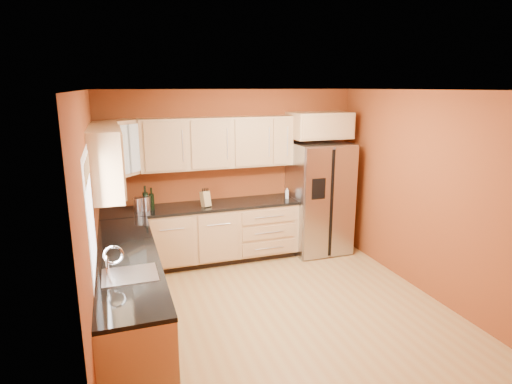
% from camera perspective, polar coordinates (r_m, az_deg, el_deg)
% --- Properties ---
extents(floor, '(4.00, 4.00, 0.00)m').
position_cam_1_polar(floor, '(5.40, 2.87, -15.37)').
color(floor, '#A97941').
rests_on(floor, ground).
extents(ceiling, '(4.00, 4.00, 0.00)m').
position_cam_1_polar(ceiling, '(4.71, 3.26, 13.43)').
color(ceiling, white).
rests_on(ceiling, wall_back).
extents(wall_back, '(4.00, 0.04, 2.60)m').
position_cam_1_polar(wall_back, '(6.74, -3.24, 2.42)').
color(wall_back, brown).
rests_on(wall_back, floor).
extents(wall_front, '(4.00, 0.04, 2.60)m').
position_cam_1_polar(wall_front, '(3.24, 16.51, -11.05)').
color(wall_front, brown).
rests_on(wall_front, floor).
extents(wall_left, '(0.04, 4.00, 2.60)m').
position_cam_1_polar(wall_left, '(4.58, -20.97, -4.03)').
color(wall_left, brown).
rests_on(wall_left, floor).
extents(wall_right, '(0.04, 4.00, 2.60)m').
position_cam_1_polar(wall_right, '(5.92, 21.36, -0.14)').
color(wall_right, brown).
rests_on(wall_right, floor).
extents(base_cabinets_back, '(2.90, 0.60, 0.88)m').
position_cam_1_polar(base_cabinets_back, '(6.57, -7.09, -5.77)').
color(base_cabinets_back, tan).
rests_on(base_cabinets_back, floor).
extents(base_cabinets_left, '(0.60, 2.80, 0.88)m').
position_cam_1_polar(base_cabinets_left, '(4.89, -16.48, -13.40)').
color(base_cabinets_left, tan).
rests_on(base_cabinets_left, floor).
extents(countertop_back, '(2.90, 0.62, 0.04)m').
position_cam_1_polar(countertop_back, '(6.42, -7.19, -1.93)').
color(countertop_back, black).
rests_on(countertop_back, base_cabinets_back).
extents(countertop_left, '(0.62, 2.80, 0.04)m').
position_cam_1_polar(countertop_left, '(4.70, -16.74, -8.39)').
color(countertop_left, black).
rests_on(countertop_left, base_cabinets_left).
extents(upper_cabinets_back, '(2.30, 0.33, 0.75)m').
position_cam_1_polar(upper_cabinets_back, '(6.44, -5.07, 6.58)').
color(upper_cabinets_back, tan).
rests_on(upper_cabinets_back, wall_back).
extents(upper_cabinets_left, '(0.33, 1.35, 0.75)m').
position_cam_1_polar(upper_cabinets_left, '(5.16, -19.40, 4.06)').
color(upper_cabinets_left, tan).
rests_on(upper_cabinets_left, wall_left).
extents(corner_upper_cabinet, '(0.67, 0.67, 0.75)m').
position_cam_1_polar(corner_upper_cabinet, '(6.10, -17.82, 5.57)').
color(corner_upper_cabinet, tan).
rests_on(corner_upper_cabinet, wall_back).
extents(over_fridge_cabinet, '(0.92, 0.60, 0.40)m').
position_cam_1_polar(over_fridge_cabinet, '(6.85, 8.45, 8.81)').
color(over_fridge_cabinet, tan).
rests_on(over_fridge_cabinet, wall_back).
extents(refrigerator, '(0.90, 0.75, 1.78)m').
position_cam_1_polar(refrigerator, '(6.97, 8.39, -0.78)').
color(refrigerator, silver).
rests_on(refrigerator, floor).
extents(window, '(0.03, 0.90, 1.00)m').
position_cam_1_polar(window, '(4.03, -21.19, -2.71)').
color(window, white).
rests_on(window, wall_left).
extents(sink_faucet, '(0.50, 0.42, 0.30)m').
position_cam_1_polar(sink_faucet, '(4.17, -16.60, -8.74)').
color(sink_faucet, silver).
rests_on(sink_faucet, countertop_left).
extents(canister_left, '(0.14, 0.14, 0.19)m').
position_cam_1_polar(canister_left, '(6.26, -15.44, -1.63)').
color(canister_left, silver).
rests_on(canister_left, countertop_back).
extents(canister_right, '(0.14, 0.14, 0.21)m').
position_cam_1_polar(canister_right, '(6.25, -14.44, -1.51)').
color(canister_right, silver).
rests_on(canister_right, countertop_back).
extents(wine_bottle_a, '(0.08, 0.08, 0.35)m').
position_cam_1_polar(wine_bottle_a, '(6.29, -14.53, -0.76)').
color(wine_bottle_a, black).
rests_on(wine_bottle_a, countertop_back).
extents(wine_bottle_b, '(0.09, 0.09, 0.32)m').
position_cam_1_polar(wine_bottle_b, '(6.29, -13.76, -0.86)').
color(wine_bottle_b, black).
rests_on(wine_bottle_b, countertop_back).
extents(knife_block, '(0.15, 0.14, 0.23)m').
position_cam_1_polar(knife_block, '(6.32, -6.76, -0.91)').
color(knife_block, tan).
rests_on(knife_block, countertop_back).
extents(soap_dispenser, '(0.07, 0.07, 0.17)m').
position_cam_1_polar(soap_dispenser, '(6.74, 4.16, -0.17)').
color(soap_dispenser, white).
rests_on(soap_dispenser, countertop_back).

